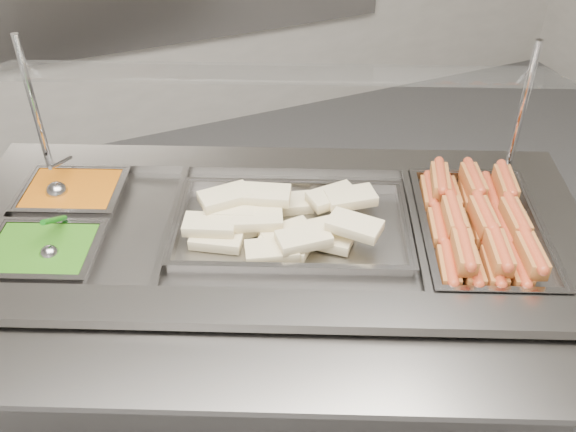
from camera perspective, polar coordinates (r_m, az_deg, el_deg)
name	(u,v)px	position (r m, az deg, el deg)	size (l,w,h in m)	color
steam_counter	(273,325)	(2.24, -1.31, -9.64)	(2.07, 1.53, 0.91)	slate
tray_rail	(261,369)	(1.60, -2.43, -13.45)	(1.76, 1.05, 0.05)	gray
sneeze_guard	(273,77)	(1.92, -1.34, 12.26)	(1.64, 0.94, 0.44)	silver
pan_hotdogs	(479,236)	(2.02, 16.63, -1.74)	(0.54, 0.65, 0.10)	gray
pan_wraps	(291,229)	(1.94, 0.30, -1.15)	(0.79, 0.65, 0.07)	gray
pan_beans	(74,200)	(2.20, -18.46, 1.38)	(0.37, 0.34, 0.10)	gray
pan_peas	(45,260)	(1.99, -20.81, -3.65)	(0.37, 0.34, 0.10)	gray
hotdogs_in_buns	(477,222)	(1.99, 16.41, -0.55)	(0.46, 0.57, 0.12)	#AD5D24
tortilla_wraps	(282,221)	(1.91, -0.57, -0.46)	(0.61, 0.40, 0.10)	beige
ladle	(57,190)	(2.17, -19.81, 2.18)	(0.11, 0.19, 0.14)	#A9A8AD
serving_spoon	(51,248)	(1.94, -20.35, -2.67)	(0.10, 0.17, 0.14)	#A9A8AD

